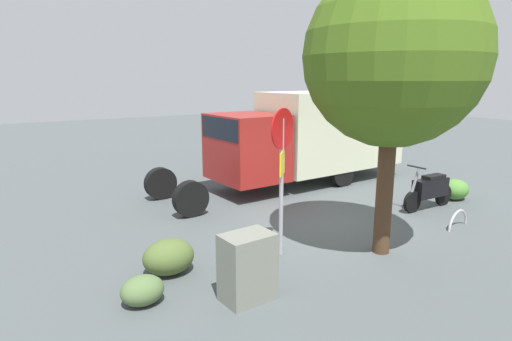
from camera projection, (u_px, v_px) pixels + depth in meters
name	position (u px, v px, depth m)	size (l,w,h in m)	color
ground_plane	(328.00, 228.00, 9.64)	(60.00, 60.00, 0.00)	#484F50
box_truck_near	(310.00, 133.00, 13.54)	(8.58, 2.44, 2.93)	black
motorcycle	(430.00, 189.00, 11.00)	(1.81, 0.55, 1.20)	black
stop_sign	(282.00, 159.00, 7.83)	(0.71, 0.33, 2.83)	#9E9EA3
street_tree	(394.00, 57.00, 7.54)	(3.27, 3.27, 5.37)	#47301E
utility_cabinet	(247.00, 267.00, 6.44)	(0.79, 0.55, 1.06)	slate
bike_rack_hoop	(457.00, 227.00, 9.70)	(0.85, 0.85, 0.05)	#B7B7BC
shrub_near_sign	(169.00, 257.00, 7.35)	(0.91, 0.74, 0.62)	#4C602E
shrub_mid_verge	(142.00, 290.00, 6.36)	(0.66, 0.54, 0.45)	#516A3C
shrub_by_tree	(455.00, 189.00, 11.89)	(0.84, 0.69, 0.57)	#4B7E32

